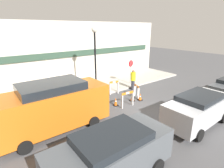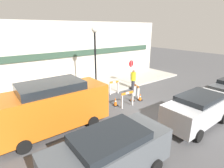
# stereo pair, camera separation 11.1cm
# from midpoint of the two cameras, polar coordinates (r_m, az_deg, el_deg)

# --- Properties ---
(ground_plane) EXTENTS (60.00, 60.00, 0.00)m
(ground_plane) POSITION_cam_midpoint_polar(r_m,az_deg,el_deg) (10.81, 14.11, -10.01)
(ground_plane) COLOR #4C4C4F
(sidewalk_slab) EXTENTS (18.00, 3.93, 0.14)m
(sidewalk_slab) POSITION_cam_midpoint_polar(r_m,az_deg,el_deg) (15.22, -5.16, -0.90)
(sidewalk_slab) COLOR #ADA89E
(sidewalk_slab) RESTS_ON ground_plane
(storefront_facade) EXTENTS (18.00, 0.22, 5.50)m
(storefront_facade) POSITION_cam_midpoint_polar(r_m,az_deg,el_deg) (16.32, -9.37, 9.91)
(storefront_facade) COLOR beige
(storefront_facade) RESTS_ON ground_plane
(streetlamp_post) EXTENTS (0.44, 0.44, 4.92)m
(streetlamp_post) POSITION_cam_midpoint_polar(r_m,az_deg,el_deg) (12.86, -5.80, 10.49)
(streetlamp_post) COLOR black
(streetlamp_post) RESTS_ON sidewalk_slab
(stop_sign) EXTENTS (0.59, 0.12, 2.12)m
(stop_sign) POSITION_cam_midpoint_polar(r_m,az_deg,el_deg) (15.61, 5.91, 5.24)
(stop_sign) COLOR gray
(stop_sign) RESTS_ON sidewalk_slab
(barricade_0) EXTENTS (0.93, 0.20, 1.03)m
(barricade_0) POSITION_cam_midpoint_polar(r_m,az_deg,el_deg) (11.42, 4.78, -4.80)
(barricade_0) COLOR white
(barricade_0) RESTS_ON ground_plane
(barricade_1) EXTENTS (0.39, 0.73, 0.96)m
(barricade_1) POSITION_cam_midpoint_polar(r_m,az_deg,el_deg) (13.05, 7.73, -2.20)
(barricade_1) COLOR white
(barricade_1) RESTS_ON ground_plane
(barricade_2) EXTENTS (0.76, 0.28, 1.06)m
(barricade_2) POSITION_cam_midpoint_polar(r_m,az_deg,el_deg) (13.55, 0.45, -1.04)
(barricade_2) COLOR white
(barricade_2) RESTS_ON ground_plane
(barricade_3) EXTENTS (0.34, 0.75, 1.07)m
(barricade_3) POSITION_cam_midpoint_polar(r_m,az_deg,el_deg) (12.19, -5.55, -3.32)
(barricade_3) COLOR white
(barricade_3) RESTS_ON ground_plane
(traffic_cone_0) EXTENTS (0.30, 0.30, 0.53)m
(traffic_cone_0) POSITION_cam_midpoint_polar(r_m,az_deg,el_deg) (12.63, 8.94, -4.20)
(traffic_cone_0) COLOR black
(traffic_cone_0) RESTS_ON ground_plane
(traffic_cone_1) EXTENTS (0.30, 0.30, 0.58)m
(traffic_cone_1) POSITION_cam_midpoint_polar(r_m,az_deg,el_deg) (11.65, 0.95, -5.80)
(traffic_cone_1) COLOR black
(traffic_cone_1) RESTS_ON ground_plane
(traffic_cone_2) EXTENTS (0.30, 0.30, 0.58)m
(traffic_cone_2) POSITION_cam_midpoint_polar(r_m,az_deg,el_deg) (12.44, 6.36, -4.33)
(traffic_cone_2) COLOR black
(traffic_cone_2) RESTS_ON ground_plane
(person_worker) EXTENTS (0.49, 0.49, 1.71)m
(person_worker) POSITION_cam_midpoint_polar(r_m,az_deg,el_deg) (14.49, 6.67, 1.54)
(person_worker) COLOR #33333D
(person_worker) RESTS_ON ground_plane
(parked_car_0) EXTENTS (4.35, 1.91, 1.76)m
(parked_car_0) POSITION_cam_midpoint_polar(r_m,az_deg,el_deg) (6.23, -0.60, -21.71)
(parked_car_0) COLOR #4C5156
(parked_car_0) RESTS_ON ground_plane
(parked_car_1) EXTENTS (4.33, 1.85, 1.70)m
(parked_car_1) POSITION_cam_midpoint_polar(r_m,az_deg,el_deg) (10.26, 26.06, -7.00)
(parked_car_1) COLOR #B7BABF
(parked_car_1) RESTS_ON ground_plane
(work_van) EXTENTS (5.33, 2.18, 2.51)m
(work_van) POSITION_cam_midpoint_polar(r_m,az_deg,el_deg) (9.07, -18.91, -6.50)
(work_van) COLOR #D16619
(work_van) RESTS_ON ground_plane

